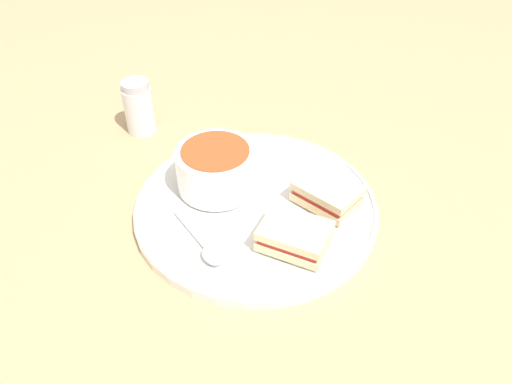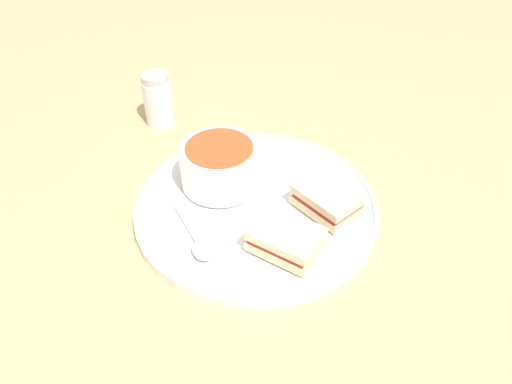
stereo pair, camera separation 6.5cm
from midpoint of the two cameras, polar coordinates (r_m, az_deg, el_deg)
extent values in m
plane|color=tan|center=(0.68, -2.77, -2.27)|extent=(2.40, 2.40, 0.00)
cylinder|color=white|center=(0.67, -2.78, -1.86)|extent=(0.33, 0.33, 0.01)
torus|color=white|center=(0.67, -2.81, -1.35)|extent=(0.32, 0.32, 0.01)
cylinder|color=white|center=(0.69, -7.15, 0.85)|extent=(0.06, 0.06, 0.01)
cylinder|color=white|center=(0.68, -7.33, 2.55)|extent=(0.11, 0.11, 0.06)
cylinder|color=#B74C23|center=(0.66, -7.54, 4.46)|extent=(0.09, 0.09, 0.01)
cube|color=silver|center=(0.63, -10.28, -4.47)|extent=(0.08, 0.05, 0.00)
ellipsoid|color=silver|center=(0.59, -7.91, -7.41)|extent=(0.04, 0.04, 0.01)
cube|color=beige|center=(0.60, 1.30, -5.79)|extent=(0.08, 0.06, 0.01)
cube|color=#B72D23|center=(0.60, 1.31, -5.18)|extent=(0.08, 0.06, 0.01)
cube|color=beige|center=(0.59, 1.33, -4.56)|extent=(0.08, 0.06, 0.01)
cube|color=beige|center=(0.66, 5.32, -0.85)|extent=(0.09, 0.08, 0.01)
cube|color=#B72D23|center=(0.66, 5.37, -0.24)|extent=(0.09, 0.07, 0.01)
cube|color=beige|center=(0.65, 5.42, 0.37)|extent=(0.09, 0.08, 0.01)
cylinder|color=silver|center=(0.84, -15.42, 8.95)|extent=(0.05, 0.05, 0.08)
cylinder|color=#B7B7BC|center=(0.82, -15.97, 11.57)|extent=(0.04, 0.04, 0.01)
camera|label=1|loc=(0.03, -92.87, -2.47)|focal=35.00mm
camera|label=2|loc=(0.03, 87.13, 2.47)|focal=35.00mm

